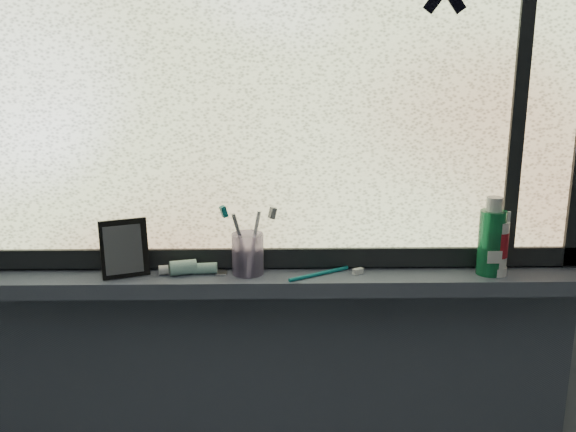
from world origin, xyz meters
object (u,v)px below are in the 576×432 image
at_px(toothbrush_cup, 248,254).
at_px(mouthwash_bottle, 492,236).
at_px(vanity_mirror, 124,248).
at_px(cream_tube, 499,241).

distance_m(toothbrush_cup, mouthwash_bottle, 0.62).
relative_size(vanity_mirror, toothbrush_cup, 1.39).
height_order(vanity_mirror, mouthwash_bottle, mouthwash_bottle).
bearing_deg(cream_tube, vanity_mirror, 179.60).
bearing_deg(toothbrush_cup, vanity_mirror, -177.57).
xyz_separation_m(toothbrush_cup, mouthwash_bottle, (0.62, -0.01, 0.05)).
height_order(mouthwash_bottle, cream_tube, mouthwash_bottle).
bearing_deg(cream_tube, mouthwash_bottle, 159.32).
xyz_separation_m(toothbrush_cup, cream_tube, (0.63, -0.02, 0.04)).
distance_m(toothbrush_cup, cream_tube, 0.63).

